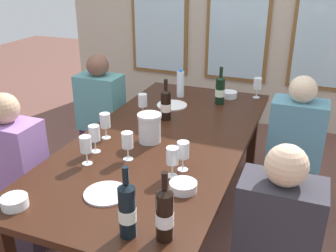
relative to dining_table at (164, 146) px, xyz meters
name	(u,v)px	position (x,y,z in m)	size (l,w,h in m)	color
ground_plane	(164,227)	(0.00, 0.00, -0.67)	(12.00, 12.00, 0.00)	brown
dining_table	(164,146)	(0.00, 0.00, 0.00)	(1.07, 2.26, 0.74)	#32180E
white_plate_0	(172,105)	(-0.16, 0.58, 0.07)	(0.24, 0.24, 0.01)	white
white_plate_1	(106,193)	(-0.02, -0.73, 0.07)	(0.23, 0.23, 0.01)	white
metal_pitcher	(150,128)	(-0.06, -0.09, 0.16)	(0.16, 0.16, 0.19)	silver
wine_bottle_0	(166,104)	(-0.10, 0.30, 0.18)	(0.08, 0.08, 0.31)	black
wine_bottle_1	(127,210)	(0.23, -0.97, 0.20)	(0.08, 0.08, 0.33)	black
wine_bottle_2	(220,90)	(0.18, 0.77, 0.18)	(0.08, 0.08, 0.31)	black
wine_bottle_3	(165,214)	(0.38, -0.93, 0.19)	(0.08, 0.08, 0.32)	black
tasting_bowl_0	(183,186)	(0.33, -0.56, 0.09)	(0.14, 0.14, 0.05)	white
tasting_bowl_1	(15,202)	(-0.37, -0.98, 0.09)	(0.13, 0.13, 0.05)	white
tasting_bowl_2	(229,95)	(0.22, 0.95, 0.09)	(0.13, 0.13, 0.05)	white
water_bottle	(180,84)	(-0.18, 0.82, 0.18)	(0.06, 0.06, 0.24)	white
wine_glass_0	(183,151)	(0.26, -0.36, 0.18)	(0.07, 0.07, 0.17)	white
wine_glass_1	(86,146)	(-0.28, -0.50, 0.18)	(0.07, 0.07, 0.17)	white
wine_glass_2	(258,84)	(0.44, 1.03, 0.19)	(0.07, 0.07, 0.17)	white
wine_glass_3	(172,157)	(0.23, -0.45, 0.18)	(0.07, 0.07, 0.17)	white
wine_glass_4	(94,134)	(-0.31, -0.35, 0.18)	(0.07, 0.07, 0.17)	white
wine_glass_5	(105,121)	(-0.35, -0.15, 0.19)	(0.07, 0.07, 0.17)	white
wine_glass_6	(127,141)	(-0.08, -0.36, 0.19)	(0.07, 0.07, 0.17)	white
wine_glass_7	(143,101)	(-0.29, 0.29, 0.19)	(0.07, 0.07, 0.17)	white
seated_person_0	(16,179)	(-0.82, -0.52, -0.15)	(0.38, 0.24, 1.11)	#372833
seated_person_2	(102,120)	(-0.82, 0.56, -0.15)	(0.38, 0.24, 1.11)	#38243B
seated_person_3	(294,153)	(0.82, 0.51, -0.15)	(0.38, 0.24, 1.11)	#25332D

